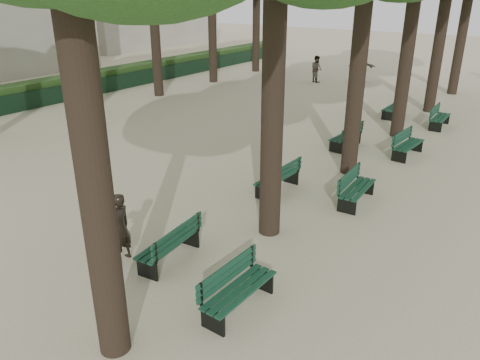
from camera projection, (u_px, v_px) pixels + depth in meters
The scene contains 16 objects.
ground at pixel (140, 267), 10.32m from camera, with size 120.00×120.00×0.00m, color beige.
bench_left_0 at pixel (169, 250), 10.45m from camera, with size 0.76×1.85×0.92m.
bench_left_1 at pixel (277, 183), 14.03m from camera, with size 0.63×1.82×0.92m.
bench_left_2 at pixel (345, 140), 17.87m from camera, with size 0.67×1.83×0.92m.
bench_left_3 at pixel (393, 111), 22.08m from camera, with size 0.58×1.80×0.92m.
bench_right_0 at pixel (239, 297), 8.87m from camera, with size 0.62×1.81×0.92m.
bench_right_1 at pixel (357, 194), 13.26m from camera, with size 0.67×1.83×0.92m.
bench_right_2 at pixel (408, 149), 16.91m from camera, with size 0.71×1.84×0.92m.
bench_right_3 at pixel (440, 121), 20.40m from camera, with size 0.62×1.81×0.92m.
man_with_map at pixel (120, 228), 10.28m from camera, with size 0.62×0.67×1.63m.
pedestrian_d at pixel (364, 59), 34.54m from camera, with size 0.76×0.31×1.56m, color #262628.
pedestrian_e at pixel (362, 68), 29.75m from camera, with size 1.72×0.37×1.85m, color #262628.
pedestrian_a at pixel (316, 69), 29.88m from camera, with size 0.81×0.33×1.67m, color #262628.
fence at pixel (95, 87), 26.41m from camera, with size 0.08×42.00×0.90m, color black.
hedge at pixel (87, 83), 26.72m from camera, with size 1.20×42.00×1.20m, color #1F3F15.
building_far at pixel (126, 9), 49.15m from camera, with size 12.00×16.00×7.00m, color #B7B2A3.
Camera 1 is at (6.85, -5.94, 5.73)m, focal length 35.00 mm.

